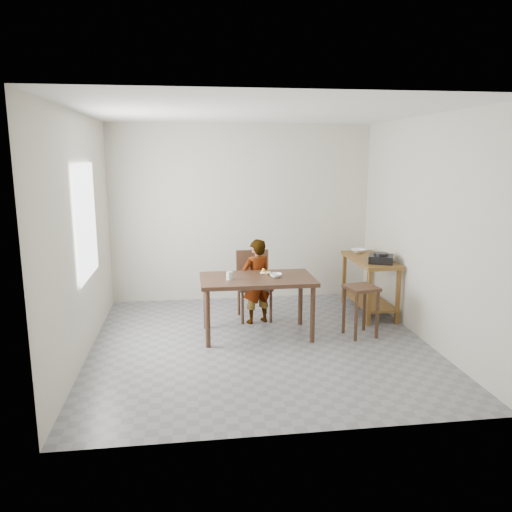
{
  "coord_description": "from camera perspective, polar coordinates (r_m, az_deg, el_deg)",
  "views": [
    {
      "loc": [
        -0.82,
        -5.63,
        2.24
      ],
      "look_at": [
        0.0,
        0.4,
        1.0
      ],
      "focal_mm": 35.0,
      "sensor_mm": 36.0,
      "label": 1
    }
  ],
  "objects": [
    {
      "name": "glass_tumbler",
      "position": [
        6.05,
        -3.04,
        -2.26
      ],
      "size": [
        0.1,
        0.1,
        0.1
      ],
      "primitive_type": "cylinder",
      "rotation": [
        0.0,
        0.0,
        -0.4
      ],
      "color": "silver",
      "rests_on": "dining_table"
    },
    {
      "name": "wall_right",
      "position": [
        6.37,
        18.86,
        2.87
      ],
      "size": [
        0.04,
        4.0,
        2.7
      ],
      "primitive_type": "cube",
      "color": "beige",
      "rests_on": "ground"
    },
    {
      "name": "gas_burner",
      "position": [
        6.96,
        14.1,
        -0.32
      ],
      "size": [
        0.42,
        0.42,
        0.11
      ],
      "primitive_type": "cube",
      "rotation": [
        0.0,
        0.0,
        -0.42
      ],
      "color": "black",
      "rests_on": "prep_counter"
    },
    {
      "name": "stool",
      "position": [
        6.41,
        11.85,
        -6.17
      ],
      "size": [
        0.43,
        0.43,
        0.64
      ],
      "primitive_type": null,
      "rotation": [
        0.0,
        0.0,
        0.21
      ],
      "color": "#3D2618",
      "rests_on": "floor"
    },
    {
      "name": "banana",
      "position": [
        6.3,
        1.09,
        -1.91
      ],
      "size": [
        0.18,
        0.15,
        0.05
      ],
      "primitive_type": null,
      "rotation": [
        0.0,
        0.0,
        -0.32
      ],
      "color": "#DFC155",
      "rests_on": "dining_table"
    },
    {
      "name": "floor",
      "position": [
        6.12,
        0.52,
        -10.15
      ],
      "size": [
        4.0,
        4.0,
        0.04
      ],
      "primitive_type": "cube",
      "color": "slate",
      "rests_on": "ground"
    },
    {
      "name": "window_pane",
      "position": [
        5.98,
        -18.8,
        3.8
      ],
      "size": [
        0.02,
        1.1,
        1.3
      ],
      "primitive_type": "cube",
      "color": "white",
      "rests_on": "wall_left"
    },
    {
      "name": "serving_bowl",
      "position": [
        7.6,
        11.6,
        0.58
      ],
      "size": [
        0.25,
        0.25,
        0.06
      ],
      "primitive_type": "imported",
      "rotation": [
        0.0,
        0.0,
        0.14
      ],
      "color": "white",
      "rests_on": "prep_counter"
    },
    {
      "name": "wall_front",
      "position": [
        3.81,
        4.95,
        -2.05
      ],
      "size": [
        4.0,
        0.04,
        2.7
      ],
      "primitive_type": "cube",
      "color": "beige",
      "rests_on": "ground"
    },
    {
      "name": "child",
      "position": [
        6.68,
        0.06,
        -2.91
      ],
      "size": [
        0.49,
        0.41,
        1.15
      ],
      "primitive_type": "imported",
      "rotation": [
        0.0,
        0.0,
        3.52
      ],
      "color": "white",
      "rests_on": "floor"
    },
    {
      "name": "prep_counter",
      "position": [
        7.33,
        12.81,
        -3.3
      ],
      "size": [
        0.5,
        1.2,
        0.8
      ],
      "primitive_type": null,
      "color": "brown",
      "rests_on": "floor"
    },
    {
      "name": "wall_back",
      "position": [
        7.74,
        -1.63,
        4.92
      ],
      "size": [
        4.0,
        0.04,
        2.7
      ],
      "primitive_type": "cube",
      "color": "beige",
      "rests_on": "ground"
    },
    {
      "name": "wall_left",
      "position": [
        5.82,
        -19.56,
        2.06
      ],
      "size": [
        0.04,
        4.0,
        2.7
      ],
      "primitive_type": "cube",
      "color": "beige",
      "rests_on": "ground"
    },
    {
      "name": "ceiling",
      "position": [
        5.71,
        0.57,
        16.34
      ],
      "size": [
        4.0,
        4.0,
        0.04
      ],
      "primitive_type": "cube",
      "color": "white",
      "rests_on": "wall_back"
    },
    {
      "name": "dining_table",
      "position": [
        6.27,
        0.12,
        -5.79
      ],
      "size": [
        1.4,
        0.8,
        0.75
      ],
      "primitive_type": null,
      "color": "#3D2618",
      "rests_on": "floor"
    },
    {
      "name": "small_bowl",
      "position": [
        6.17,
        2.28,
        -2.22
      ],
      "size": [
        0.18,
        0.18,
        0.05
      ],
      "primitive_type": "imported",
      "rotation": [
        0.0,
        0.0,
        0.2
      ],
      "color": "white",
      "rests_on": "dining_table"
    },
    {
      "name": "dining_chair",
      "position": [
        6.86,
        -0.18,
        -3.45
      ],
      "size": [
        0.46,
        0.46,
        0.94
      ],
      "primitive_type": null,
      "rotation": [
        0.0,
        0.0,
        0.03
      ],
      "color": "#3D2618",
      "rests_on": "floor"
    }
  ]
}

